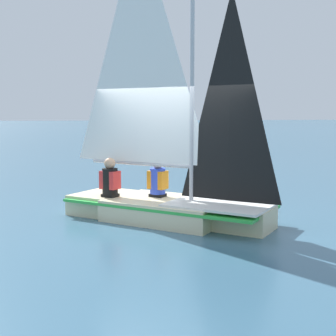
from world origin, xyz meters
TOP-DOWN VIEW (x-y plane):
  - ground_plane at (0.00, 0.00)m, footprint 260.00×260.00m
  - sailboat_main at (0.03, -0.03)m, footprint 3.91×3.69m
  - sailor_helm at (0.14, -0.34)m, footprint 0.43×0.42m
  - sailor_crew at (1.05, -0.52)m, footprint 0.43×0.42m

SIDE VIEW (x-z plane):
  - ground_plane at x=0.00m, z-range 0.00..0.00m
  - sailor_crew at x=1.05m, z-range 0.04..1.20m
  - sailor_helm at x=0.14m, z-range 0.05..1.21m
  - sailboat_main at x=0.03m, z-range -1.97..3.71m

